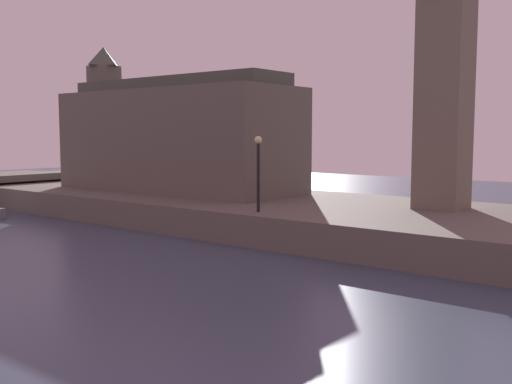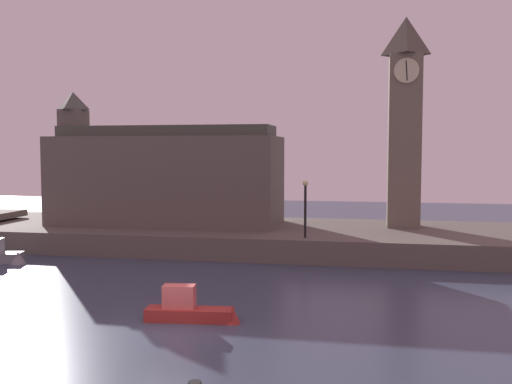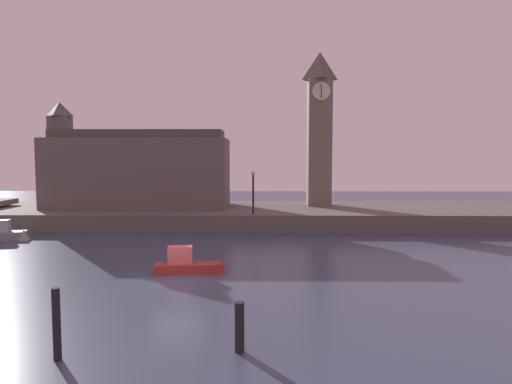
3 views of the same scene
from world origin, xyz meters
TOP-DOWN VIEW (x-y plane):
  - ground_plane at (0.00, 0.00)m, footprint 120.00×120.00m
  - far_embankment at (0.00, 20.00)m, footprint 70.00×12.00m
  - clock_tower at (9.83, 21.92)m, footprint 2.47×2.50m
  - parliament_hall at (-7.73, 20.51)m, footprint 16.85×6.47m
  - streetlamp at (3.53, 15.23)m, footprint 0.36×0.36m
  - boat_dinghy_red at (0.54, 1.63)m, footprint 4.05×1.27m

SIDE VIEW (x-z plane):
  - ground_plane at x=0.00m, z-range 0.00..0.00m
  - boat_dinghy_red at x=0.54m, z-range -0.36..1.26m
  - far_embankment at x=0.00m, z-range 0.00..1.50m
  - streetlamp at x=3.53m, z-range 1.97..5.57m
  - parliament_hall at x=-7.73m, z-range 0.07..10.00m
  - clock_tower at x=9.83m, z-range 1.74..16.56m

